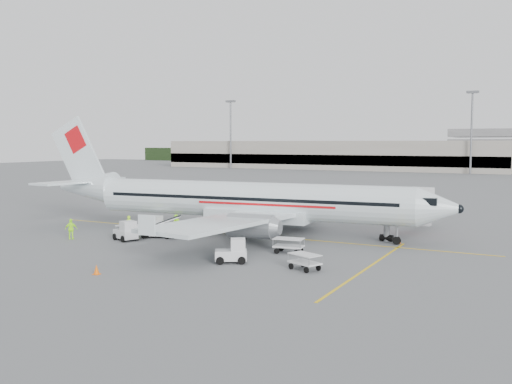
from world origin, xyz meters
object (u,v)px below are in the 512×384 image
tug_fore (231,251)px  tug_mid (126,230)px  aircraft (249,176)px  belt_loader (161,224)px  tug_aft (153,223)px  jet_bridge (407,212)px

tug_fore → tug_mid: tug_mid is taller
aircraft → tug_mid: bearing=-142.0°
belt_loader → tug_aft: bearing=116.1°
aircraft → tug_fore: aircraft is taller
jet_bridge → tug_mid: (-20.64, -15.56, -1.12)m
belt_loader → tug_aft: belt_loader is taller
aircraft → tug_aft: bearing=-170.7°
jet_bridge → tug_aft: bearing=-150.1°
belt_loader → tug_mid: bearing=-146.8°
belt_loader → tug_fore: (10.97, -6.50, -0.39)m
belt_loader → tug_mid: size_ratio=2.04×
belt_loader → tug_mid: 3.27m
belt_loader → aircraft: bearing=14.6°
tug_fore → aircraft: bearing=82.5°
jet_bridge → tug_fore: bearing=-107.7°
jet_bridge → tug_aft: jet_bridge is taller
belt_loader → tug_fore: 12.76m
aircraft → tug_aft: (-9.20, -2.38, -4.70)m
aircraft → jet_bridge: (12.55, 7.97, -3.46)m
jet_bridge → tug_aft: size_ratio=7.81×
aircraft → belt_loader: bearing=-147.4°
tug_aft → tug_fore: bearing=-32.5°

